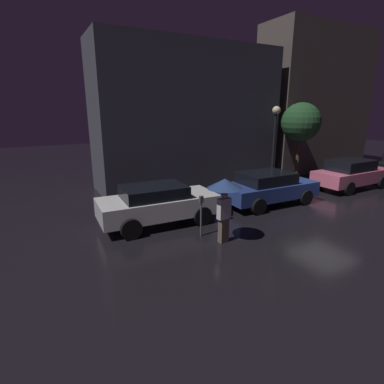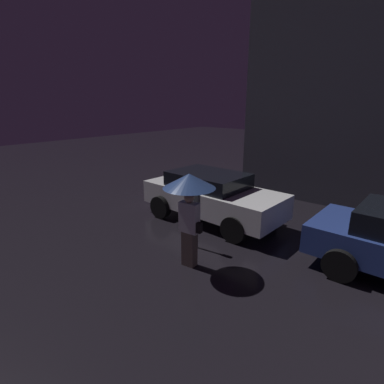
{
  "view_description": "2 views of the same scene",
  "coord_description": "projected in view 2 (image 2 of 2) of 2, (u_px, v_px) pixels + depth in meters",
  "views": [
    {
      "loc": [
        -11.12,
        -8.11,
        4.03
      ],
      "look_at": [
        -6.6,
        0.29,
        1.38
      ],
      "focal_mm": 28.0,
      "sensor_mm": 36.0,
      "label": 1
    },
    {
      "loc": [
        -2.39,
        -5.36,
        3.39
      ],
      "look_at": [
        -7.23,
        0.41,
        1.14
      ],
      "focal_mm": 28.0,
      "sensor_mm": 36.0,
      "label": 2
    }
  ],
  "objects": [
    {
      "name": "parked_car_white",
      "position": [
        212.0,
        195.0,
        8.83
      ],
      "size": [
        4.28,
        1.97,
        1.43
      ],
      "rotation": [
        0.0,
        0.0,
        -0.04
      ],
      "color": "silver",
      "rests_on": "ground"
    },
    {
      "name": "parking_meter",
      "position": [
        197.0,
        215.0,
        7.06
      ],
      "size": [
        0.12,
        0.1,
        1.37
      ],
      "color": "#4C5154",
      "rests_on": "ground"
    },
    {
      "name": "pedestrian_with_umbrella",
      "position": [
        189.0,
        193.0,
        6.06
      ],
      "size": [
        1.08,
        1.08,
        2.04
      ],
      "rotation": [
        0.0,
        0.0,
        0.1
      ],
      "color": "#66564C",
      "rests_on": "ground"
    }
  ]
}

